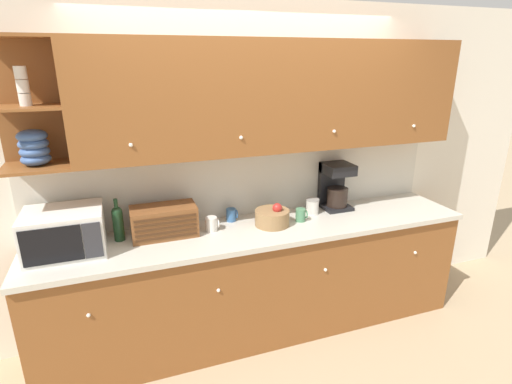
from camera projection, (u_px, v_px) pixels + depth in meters
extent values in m
plane|color=tan|center=(248.00, 308.00, 3.66)|extent=(24.00, 24.00, 0.00)
cube|color=silver|center=(246.00, 170.00, 3.27)|extent=(5.77, 0.06, 2.60)
cube|color=brown|center=(260.00, 282.00, 3.25)|extent=(3.37, 0.61, 0.89)
cube|color=beige|center=(261.00, 230.00, 3.09)|extent=(3.39, 0.64, 0.04)
sphere|color=white|center=(89.00, 315.00, 2.51)|extent=(0.03, 0.03, 0.03)
sphere|color=white|center=(218.00, 290.00, 2.78)|extent=(0.03, 0.03, 0.03)
sphere|color=white|center=(325.00, 270.00, 3.04)|extent=(0.03, 0.03, 0.03)
sphere|color=white|center=(415.00, 253.00, 3.31)|extent=(0.03, 0.03, 0.03)
cube|color=beige|center=(248.00, 181.00, 3.27)|extent=(3.37, 0.01, 0.58)
cube|color=brown|center=(281.00, 96.00, 2.96)|extent=(2.95, 0.34, 0.80)
cube|color=brown|center=(31.00, 102.00, 2.57)|extent=(0.42, 0.02, 0.80)
cube|color=brown|center=(37.00, 167.00, 2.55)|extent=(0.42, 0.34, 0.02)
cube|color=brown|center=(27.00, 107.00, 2.43)|extent=(0.42, 0.34, 0.02)
cube|color=brown|center=(14.00, 36.00, 2.30)|extent=(0.42, 0.34, 0.02)
sphere|color=white|center=(131.00, 145.00, 2.54)|extent=(0.03, 0.03, 0.03)
sphere|color=white|center=(241.00, 138.00, 2.77)|extent=(0.03, 0.03, 0.03)
sphere|color=white|center=(334.00, 131.00, 3.01)|extent=(0.03, 0.03, 0.03)
sphere|color=white|center=(414.00, 126.00, 3.24)|extent=(0.03, 0.03, 0.03)
ellipsoid|color=#3D5B93|center=(36.00, 159.00, 2.54)|extent=(0.18, 0.18, 0.08)
ellipsoid|color=#3D5B93|center=(35.00, 151.00, 2.52)|extent=(0.18, 0.18, 0.08)
ellipsoid|color=#3D5B93|center=(33.00, 144.00, 2.51)|extent=(0.18, 0.18, 0.08)
ellipsoid|color=#3D5B93|center=(32.00, 136.00, 2.49)|extent=(0.18, 0.18, 0.08)
cylinder|color=silver|center=(25.00, 100.00, 2.42)|extent=(0.07, 0.07, 0.08)
cylinder|color=silver|center=(23.00, 86.00, 2.39)|extent=(0.07, 0.07, 0.08)
cylinder|color=silver|center=(20.00, 72.00, 2.37)|extent=(0.07, 0.07, 0.08)
cube|color=silver|center=(65.00, 232.00, 2.65)|extent=(0.50, 0.40, 0.30)
cube|color=black|center=(52.00, 246.00, 2.45)|extent=(0.35, 0.01, 0.24)
cube|color=#2D2D33|center=(93.00, 240.00, 2.53)|extent=(0.11, 0.01, 0.24)
cylinder|color=#19381E|center=(118.00, 226.00, 2.84)|extent=(0.07, 0.07, 0.22)
sphere|color=#19381E|center=(117.00, 212.00, 2.81)|extent=(0.07, 0.07, 0.07)
cylinder|color=#19381E|center=(116.00, 204.00, 2.79)|extent=(0.03, 0.03, 0.07)
cube|color=brown|center=(164.00, 221.00, 2.92)|extent=(0.47, 0.24, 0.23)
cube|color=#432713|center=(167.00, 237.00, 2.83)|extent=(0.43, 0.01, 0.02)
cube|color=#432713|center=(167.00, 232.00, 2.82)|extent=(0.43, 0.01, 0.02)
cube|color=#432713|center=(166.00, 228.00, 2.81)|extent=(0.43, 0.01, 0.02)
cube|color=#432713|center=(166.00, 223.00, 2.79)|extent=(0.43, 0.01, 0.02)
cube|color=#432713|center=(166.00, 218.00, 2.78)|extent=(0.43, 0.01, 0.02)
cylinder|color=silver|center=(211.00, 224.00, 3.02)|extent=(0.09, 0.09, 0.11)
torus|color=silver|center=(218.00, 223.00, 3.03)|extent=(0.01, 0.07, 0.07)
cylinder|color=#38669E|center=(231.00, 215.00, 3.20)|extent=(0.08, 0.08, 0.10)
torus|color=#38669E|center=(236.00, 214.00, 3.21)|extent=(0.01, 0.07, 0.07)
cylinder|color=#937047|center=(272.00, 218.00, 3.12)|extent=(0.27, 0.27, 0.12)
sphere|color=red|center=(277.00, 208.00, 3.08)|extent=(0.08, 0.08, 0.08)
cylinder|color=#4C845B|center=(300.00, 215.00, 3.19)|extent=(0.08, 0.08, 0.10)
torus|color=#4C845B|center=(306.00, 214.00, 3.21)|extent=(0.01, 0.07, 0.07)
cylinder|color=silver|center=(312.00, 207.00, 3.34)|extent=(0.10, 0.10, 0.12)
cylinder|color=gray|center=(313.00, 200.00, 3.32)|extent=(0.11, 0.11, 0.01)
cube|color=black|center=(335.00, 206.00, 3.48)|extent=(0.24, 0.24, 0.03)
cylinder|color=black|center=(337.00, 197.00, 3.43)|extent=(0.18, 0.18, 0.16)
cube|color=black|center=(331.00, 183.00, 3.50)|extent=(0.24, 0.05, 0.40)
cube|color=black|center=(338.00, 169.00, 3.37)|extent=(0.24, 0.24, 0.09)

